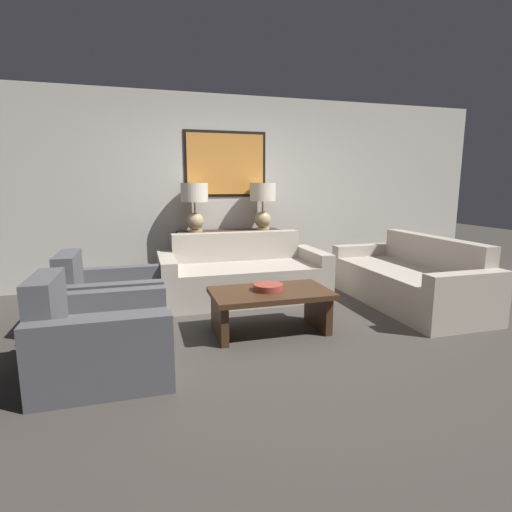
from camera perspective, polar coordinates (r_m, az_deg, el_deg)
name	(u,v)px	position (r m, az deg, el deg)	size (l,w,h in m)	color
ground_plane	(277,335)	(3.89, 3.07, -11.24)	(20.00, 20.00, 0.00)	#3D3833
back_wall	(225,190)	(5.88, -4.43, 9.32)	(8.19, 0.12, 2.65)	beige
console_table	(230,258)	(5.70, -3.72, -0.24)	(1.45, 0.40, 0.78)	#332319
table_lamp_left	(195,201)	(5.52, -8.77, 7.73)	(0.37, 0.37, 0.66)	tan
table_lamp_right	(263,200)	(5.73, 0.95, 7.93)	(0.37, 0.37, 0.66)	tan
couch_by_back_wall	(243,277)	(5.02, -1.89, -2.95)	(2.04, 0.92, 0.80)	#ADA393
couch_by_side	(409,281)	(5.13, 20.97, -3.35)	(0.92, 2.04, 0.80)	#ADA393
coffee_table	(270,302)	(3.87, 2.08, -6.57)	(1.13, 0.66, 0.42)	#3D2616
decorative_bowl	(268,287)	(3.84, 1.76, -4.47)	(0.28, 0.28, 0.06)	#93382D
armchair_near_back_wall	(109,304)	(4.17, -20.22, -6.46)	(0.94, 0.88, 0.79)	#4C4C51
armchair_near_camera	(100,341)	(3.26, -21.35, -11.23)	(0.94, 0.88, 0.79)	#4C4C51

